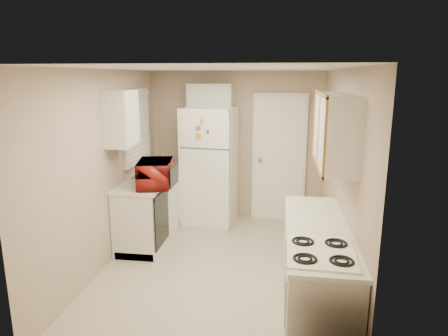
# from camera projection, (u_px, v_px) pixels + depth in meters

# --- Properties ---
(floor) EXTENTS (3.80, 3.80, 0.00)m
(floor) POSITION_uv_depth(u_px,v_px,m) (218.00, 267.00, 4.96)
(floor) COLOR beige
(floor) RESTS_ON ground
(ceiling) EXTENTS (3.80, 3.80, 0.00)m
(ceiling) POSITION_uv_depth(u_px,v_px,m) (218.00, 68.00, 4.42)
(ceiling) COLOR white
(ceiling) RESTS_ON floor
(wall_left) EXTENTS (3.80, 3.80, 0.00)m
(wall_left) POSITION_uv_depth(u_px,v_px,m) (105.00, 169.00, 4.89)
(wall_left) COLOR tan
(wall_left) RESTS_ON floor
(wall_right) EXTENTS (3.80, 3.80, 0.00)m
(wall_right) POSITION_uv_depth(u_px,v_px,m) (340.00, 178.00, 4.50)
(wall_right) COLOR tan
(wall_right) RESTS_ON floor
(wall_back) EXTENTS (2.80, 2.80, 0.00)m
(wall_back) POSITION_uv_depth(u_px,v_px,m) (236.00, 146.00, 6.53)
(wall_back) COLOR tan
(wall_back) RESTS_ON floor
(wall_front) EXTENTS (2.80, 2.80, 0.00)m
(wall_front) POSITION_uv_depth(u_px,v_px,m) (176.00, 236.00, 2.86)
(wall_front) COLOR tan
(wall_front) RESTS_ON floor
(left_counter) EXTENTS (0.60, 1.80, 0.90)m
(left_counter) POSITION_uv_depth(u_px,v_px,m) (154.00, 206.00, 5.88)
(left_counter) COLOR silver
(left_counter) RESTS_ON floor
(dishwasher) EXTENTS (0.03, 0.58, 0.72)m
(dishwasher) POSITION_uv_depth(u_px,v_px,m) (161.00, 218.00, 5.26)
(dishwasher) COLOR black
(dishwasher) RESTS_ON floor
(sink) EXTENTS (0.54, 0.74, 0.16)m
(sink) POSITION_uv_depth(u_px,v_px,m) (156.00, 176.00, 5.94)
(sink) COLOR gray
(sink) RESTS_ON left_counter
(microwave) EXTENTS (0.67, 0.46, 0.41)m
(microwave) POSITION_uv_depth(u_px,v_px,m) (155.00, 175.00, 5.22)
(microwave) COLOR maroon
(microwave) RESTS_ON left_counter
(soap_bottle) EXTENTS (0.12, 0.13, 0.21)m
(soap_bottle) POSITION_uv_depth(u_px,v_px,m) (163.00, 159.00, 6.44)
(soap_bottle) COLOR beige
(soap_bottle) RESTS_ON left_counter
(window_blinds) EXTENTS (0.10, 0.98, 1.08)m
(window_blinds) POSITION_uv_depth(u_px,v_px,m) (137.00, 126.00, 5.80)
(window_blinds) COLOR silver
(window_blinds) RESTS_ON wall_left
(upper_cabinet_left) EXTENTS (0.30, 0.45, 0.70)m
(upper_cabinet_left) POSITION_uv_depth(u_px,v_px,m) (121.00, 119.00, 4.94)
(upper_cabinet_left) COLOR silver
(upper_cabinet_left) RESTS_ON wall_left
(refrigerator) EXTENTS (0.85, 0.83, 1.85)m
(refrigerator) POSITION_uv_depth(u_px,v_px,m) (210.00, 166.00, 6.31)
(refrigerator) COLOR white
(refrigerator) RESTS_ON floor
(cabinet_over_fridge) EXTENTS (0.70, 0.30, 0.40)m
(cabinet_over_fridge) POSITION_uv_depth(u_px,v_px,m) (210.00, 97.00, 6.26)
(cabinet_over_fridge) COLOR silver
(cabinet_over_fridge) RESTS_ON wall_back
(interior_door) EXTENTS (0.86, 0.06, 2.08)m
(interior_door) POSITION_uv_depth(u_px,v_px,m) (279.00, 158.00, 6.43)
(interior_door) COLOR white
(interior_door) RESTS_ON floor
(right_counter) EXTENTS (0.60, 2.00, 0.90)m
(right_counter) POSITION_uv_depth(u_px,v_px,m) (315.00, 270.00, 3.94)
(right_counter) COLOR silver
(right_counter) RESTS_ON floor
(stove) EXTENTS (0.56, 0.69, 0.81)m
(stove) POSITION_uv_depth(u_px,v_px,m) (318.00, 307.00, 3.39)
(stove) COLOR white
(stove) RESTS_ON floor
(upper_cabinet_right) EXTENTS (0.30, 1.20, 0.70)m
(upper_cabinet_right) POSITION_uv_depth(u_px,v_px,m) (336.00, 130.00, 3.90)
(upper_cabinet_right) COLOR silver
(upper_cabinet_right) RESTS_ON wall_right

